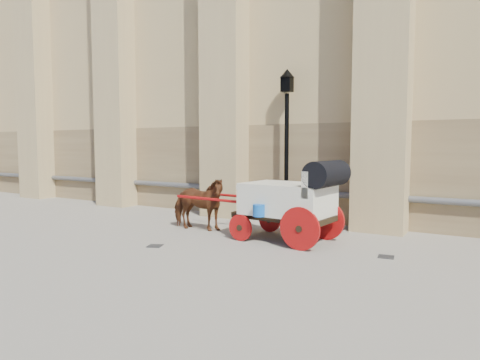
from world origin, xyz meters
The scene contains 6 objects.
ground centered at (0.00, 0.00, 0.00)m, with size 90.00×90.00×0.00m, color gray.
horse centered at (-0.35, 1.22, 0.73)m, with size 0.79×1.74×1.47m, color brown.
carriage centered at (2.48, 1.23, 1.08)m, with size 4.65×1.70×1.99m.
street_lamp centered at (1.21, 3.63, 2.47)m, with size 0.43×0.43×4.62m.
drain_grate_near centered at (-0.09, -0.83, 0.01)m, with size 0.32×0.32×0.01m, color black.
drain_grate_far centered at (4.76, 0.90, 0.01)m, with size 0.32×0.32×0.01m, color black.
Camera 1 is at (6.61, -8.24, 2.35)m, focal length 32.00 mm.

